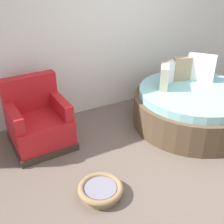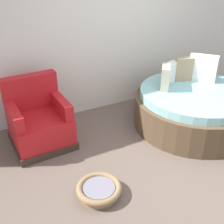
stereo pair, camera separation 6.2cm
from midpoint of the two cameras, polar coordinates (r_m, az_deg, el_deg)
ground_plane at (r=3.75m, az=14.13°, el=-10.71°), size 8.00×8.00×0.02m
back_wall at (r=4.68m, az=-1.08°, el=17.24°), size 8.00×0.12×2.77m
round_daybed at (r=4.53m, az=15.81°, el=1.15°), size 1.85×1.85×1.02m
red_armchair at (r=4.01m, az=-15.29°, el=-2.13°), size 0.83×0.83×0.94m
pet_basket at (r=3.21m, az=-2.92°, el=-15.69°), size 0.51×0.51×0.13m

